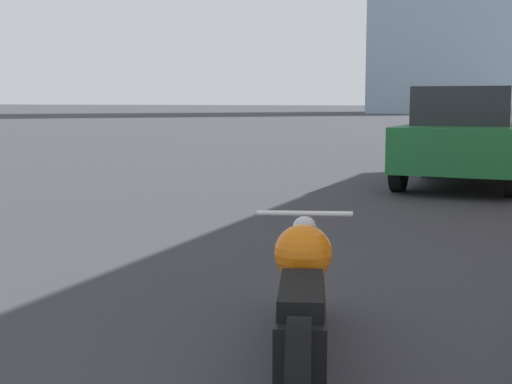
{
  "coord_description": "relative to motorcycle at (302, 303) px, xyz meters",
  "views": [
    {
      "loc": [
        3.94,
        0.85,
        1.47
      ],
      "look_at": [
        1.28,
        7.34,
        0.57
      ],
      "focal_mm": 50.0,
      "sensor_mm": 36.0,
      "label": 1
    }
  ],
  "objects": [
    {
      "name": "parked_car_black",
      "position": [
        -0.1,
        20.01,
        0.45
      ],
      "size": [
        2.19,
        4.24,
        1.69
      ],
      "rotation": [
        0.0,
        0.0,
        0.06
      ],
      "color": "black",
      "rests_on": "ground_plane"
    },
    {
      "name": "parked_car_green",
      "position": [
        -0.11,
        9.16,
        0.48
      ],
      "size": [
        2.02,
        4.08,
        1.7
      ],
      "rotation": [
        0.0,
        0.0,
        -0.02
      ],
      "color": "#1E6B33",
      "rests_on": "ground_plane"
    },
    {
      "name": "motorcycle",
      "position": [
        0.0,
        0.0,
        0.0
      ],
      "size": [
        0.98,
        2.38,
        0.77
      ],
      "rotation": [
        0.0,
        0.0,
        0.31
      ],
      "color": "black",
      "rests_on": "ground_plane"
    }
  ]
}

